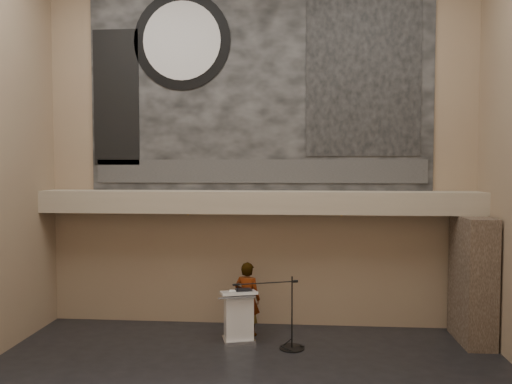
{
  "coord_description": "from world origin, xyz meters",
  "views": [
    {
      "loc": [
        0.87,
        -7.72,
        3.77
      ],
      "look_at": [
        0.0,
        3.2,
        3.2
      ],
      "focal_mm": 35.0,
      "sensor_mm": 36.0,
      "label": 1
    }
  ],
  "objects": [
    {
      "name": "wall_back",
      "position": [
        0.0,
        4.0,
        4.25
      ],
      "size": [
        10.0,
        0.02,
        8.5
      ],
      "primitive_type": "cube",
      "color": "#8D7259",
      "rests_on": "floor"
    },
    {
      "name": "wall_front",
      "position": [
        0.0,
        -4.0,
        4.25
      ],
      "size": [
        10.0,
        0.02,
        8.5
      ],
      "primitive_type": "cube",
      "color": "#8D7259",
      "rests_on": "floor"
    },
    {
      "name": "soffit",
      "position": [
        0.0,
        3.6,
        2.95
      ],
      "size": [
        10.0,
        0.8,
        0.5
      ],
      "primitive_type": "cube",
      "color": "gray",
      "rests_on": "wall_back"
    },
    {
      "name": "sprinkler_left",
      "position": [
        -1.6,
        3.55,
        2.67
      ],
      "size": [
        0.04,
        0.04,
        0.06
      ],
      "primitive_type": "cylinder",
      "color": "#B2893D",
      "rests_on": "soffit"
    },
    {
      "name": "sprinkler_right",
      "position": [
        1.9,
        3.55,
        2.67
      ],
      "size": [
        0.04,
        0.04,
        0.06
      ],
      "primitive_type": "cylinder",
      "color": "#B2893D",
      "rests_on": "soffit"
    },
    {
      "name": "banner",
      "position": [
        0.0,
        3.97,
        5.7
      ],
      "size": [
        8.0,
        0.05,
        5.0
      ],
      "primitive_type": "cube",
      "color": "black",
      "rests_on": "wall_back"
    },
    {
      "name": "banner_text_strip",
      "position": [
        0.0,
        3.93,
        3.65
      ],
      "size": [
        7.76,
        0.02,
        0.55
      ],
      "primitive_type": "cube",
      "color": "#2E2E2E",
      "rests_on": "banner"
    },
    {
      "name": "banner_clock_rim",
      "position": [
        -1.8,
        3.93,
        6.7
      ],
      "size": [
        2.3,
        0.02,
        2.3
      ],
      "primitive_type": "cylinder",
      "rotation": [
        1.57,
        0.0,
        0.0
      ],
      "color": "black",
      "rests_on": "banner"
    },
    {
      "name": "banner_clock_face",
      "position": [
        -1.8,
        3.91,
        6.7
      ],
      "size": [
        1.84,
        0.02,
        1.84
      ],
      "primitive_type": "cylinder",
      "rotation": [
        1.57,
        0.0,
        0.0
      ],
      "color": "silver",
      "rests_on": "banner"
    },
    {
      "name": "banner_building_print",
      "position": [
        2.4,
        3.93,
        5.8
      ],
      "size": [
        2.6,
        0.02,
        3.6
      ],
      "primitive_type": "cube",
      "color": "black",
      "rests_on": "banner"
    },
    {
      "name": "banner_brick_print",
      "position": [
        -3.4,
        3.93,
        5.4
      ],
      "size": [
        1.1,
        0.02,
        3.2
      ],
      "primitive_type": "cube",
      "color": "black",
      "rests_on": "banner"
    },
    {
      "name": "stone_pier",
      "position": [
        4.65,
        3.15,
        1.35
      ],
      "size": [
        0.6,
        1.4,
        2.7
      ],
      "primitive_type": "cube",
      "color": "#3D2F25",
      "rests_on": "floor"
    },
    {
      "name": "lectern",
      "position": [
        -0.34,
        2.74,
        0.55
      ],
      "size": [
        0.87,
        0.72,
        1.14
      ],
      "rotation": [
        0.0,
        0.0,
        0.28
      ],
      "color": "silver",
      "rests_on": "floor"
    },
    {
      "name": "binder",
      "position": [
        -0.23,
        2.76,
        1.12
      ],
      "size": [
        0.39,
        0.35,
        0.04
      ],
      "primitive_type": "cube",
      "rotation": [
        0.0,
        0.0,
        0.27
      ],
      "color": "black",
      "rests_on": "lectern"
    },
    {
      "name": "papers",
      "position": [
        -0.43,
        2.68,
        1.1
      ],
      "size": [
        0.23,
        0.31,
        0.0
      ],
      "primitive_type": "cube",
      "rotation": [
        0.0,
        0.0,
        0.02
      ],
      "color": "silver",
      "rests_on": "lectern"
    },
    {
      "name": "speaker_person",
      "position": [
        -0.19,
        3.19,
        0.82
      ],
      "size": [
        0.68,
        0.54,
        1.64
      ],
      "primitive_type": "imported",
      "rotation": [
        0.0,
        0.0,
        2.86
      ],
      "color": "beige",
      "rests_on": "floor"
    },
    {
      "name": "mic_stand",
      "position": [
        0.76,
        2.42,
        0.22
      ],
      "size": [
        1.44,
        0.64,
        1.51
      ],
      "rotation": [
        0.0,
        0.0,
        0.31
      ],
      "color": "black",
      "rests_on": "floor"
    }
  ]
}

